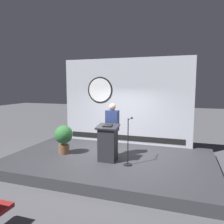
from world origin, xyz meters
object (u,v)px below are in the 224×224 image
podium (108,143)px  potted_plant (64,137)px  speaker_person (112,129)px  microphone_stand (128,148)px

podium → potted_plant: 1.64m
speaker_person → microphone_stand: (0.68, -0.57, -0.40)m
speaker_person → microphone_stand: 0.97m
podium → potted_plant: size_ratio=1.18×
podium → speaker_person: (-0.02, 0.48, 0.32)m
podium → potted_plant: podium is taller
podium → microphone_stand: (0.66, -0.09, -0.07)m
microphone_stand → speaker_person: bearing=140.1°
speaker_person → microphone_stand: size_ratio=1.26×
podium → microphone_stand: size_ratio=0.83×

